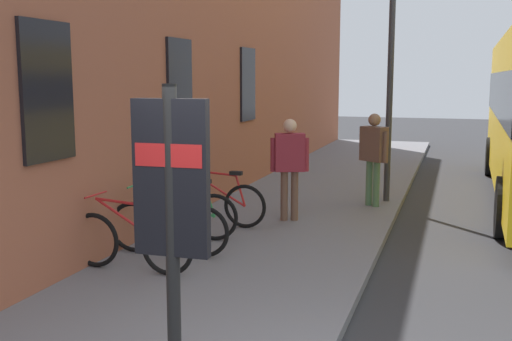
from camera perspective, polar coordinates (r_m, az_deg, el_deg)
The scene contains 11 objects.
ground at distance 10.24m, azimuth 17.90°, elevation -6.22°, with size 60.00×60.00×0.00m, color #2D2D30.
sidewalk_pavement at distance 12.47m, azimuth 5.27°, elevation -2.90°, with size 24.00×3.50×0.12m, color slate.
station_facade at distance 13.84m, azimuth -2.10°, elevation 15.08°, with size 22.00×0.65×8.21m.
bicycle_mid_rack at distance 7.92m, azimuth -11.64°, elevation -6.50°, with size 0.48×1.77×0.97m.
bicycle_beside_lamp at distance 8.56m, azimuth -8.16°, elevation -5.26°, with size 0.48×1.77×0.97m.
bicycle_nearest_sign at distance 9.34m, azimuth -6.97°, elevation -4.05°, with size 0.48×1.76×0.97m.
bicycle_end_of_row at distance 10.13m, azimuth -3.81°, elevation -3.00°, with size 0.48×1.77×0.97m.
transit_info_sign at distance 4.29m, azimuth -7.89°, elevation -2.72°, with size 0.11×0.55×2.40m.
pedestrian_near_bus at distance 10.39m, azimuth 3.16°, elevation 1.08°, with size 0.41×0.62×1.75m.
pedestrian_crossing_street at distance 11.76m, azimuth 10.92°, elevation 1.89°, with size 0.49×0.57×1.77m.
street_lamp at distance 12.25m, azimuth 12.50°, elevation 11.08°, with size 0.28×0.28×5.03m.
Camera 1 is at (-3.91, -0.98, 2.56)m, focal length 42.86 mm.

